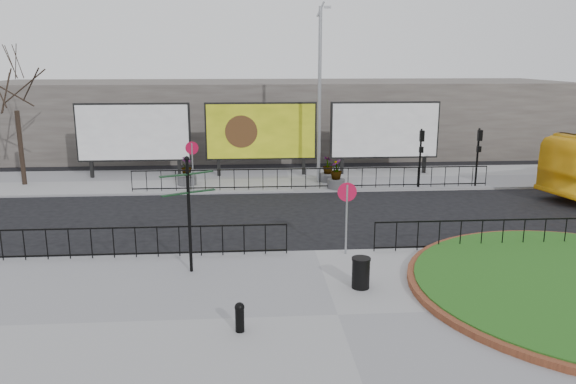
{
  "coord_description": "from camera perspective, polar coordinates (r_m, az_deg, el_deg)",
  "views": [
    {
      "loc": [
        -2.25,
        -18.22,
        6.57
      ],
      "look_at": [
        -0.86,
        0.95,
        1.98
      ],
      "focal_mm": 35.0,
      "sensor_mm": 36.0,
      "label": 1
    }
  ],
  "objects": [
    {
      "name": "bollard",
      "position": [
        13.88,
        -4.93,
        -12.41
      ],
      "size": [
        0.24,
        0.24,
        0.75
      ],
      "color": "black",
      "rests_on": "pavement_near"
    },
    {
      "name": "tree_left",
      "position": [
        32.1,
        -25.79,
        6.83
      ],
      "size": [
        2.0,
        2.0,
        7.0
      ],
      "primitive_type": null,
      "color": "#2D2119",
      "rests_on": "pavement_far"
    },
    {
      "name": "railing_far",
      "position": [
        28.34,
        2.54,
        1.39
      ],
      "size": [
        18.0,
        0.1,
        1.1
      ],
      "primitive_type": null,
      "color": "black",
      "rests_on": "pavement_far"
    },
    {
      "name": "billboard_right",
      "position": [
        32.39,
        9.79,
        6.19
      ],
      "size": [
        6.2,
        0.31,
        4.1
      ],
      "color": "black",
      "rests_on": "pavement_far"
    },
    {
      "name": "building_backdrop",
      "position": [
        40.49,
        -0.94,
        7.65
      ],
      "size": [
        40.0,
        10.0,
        5.0
      ],
      "primitive_type": "cube",
      "color": "#6B645D",
      "rests_on": "ground"
    },
    {
      "name": "pavement_near",
      "position": [
        14.91,
        5.08,
        -12.52
      ],
      "size": [
        30.0,
        10.0,
        0.12
      ],
      "primitive_type": "cube",
      "color": "gray",
      "rests_on": "ground"
    },
    {
      "name": "speed_sign_near",
      "position": [
        18.71,
        6.0,
        -1.05
      ],
      "size": [
        0.64,
        0.07,
        2.47
      ],
      "color": "gray",
      "rests_on": "pavement_near"
    },
    {
      "name": "litter_bin",
      "position": [
        16.39,
        7.41,
        -8.13
      ],
      "size": [
        0.55,
        0.55,
        0.91
      ],
      "color": "black",
      "rests_on": "pavement_near"
    },
    {
      "name": "speed_sign_far",
      "position": [
        28.15,
        -9.71,
        3.72
      ],
      "size": [
        0.64,
        0.07,
        2.47
      ],
      "color": "gray",
      "rests_on": "pavement_far"
    },
    {
      "name": "signal_pole_a",
      "position": [
        29.26,
        13.35,
        4.27
      ],
      "size": [
        0.22,
        0.26,
        3.0
      ],
      "color": "black",
      "rests_on": "pavement_far"
    },
    {
      "name": "planter_c",
      "position": [
        28.59,
        4.91,
        1.54
      ],
      "size": [
        0.9,
        0.9,
        1.5
      ],
      "color": "#4C4C4F",
      "rests_on": "pavement_far"
    },
    {
      "name": "planter_b",
      "position": [
        30.12,
        4.06,
        2.08
      ],
      "size": [
        0.84,
        0.84,
        1.39
      ],
      "color": "#4C4C4F",
      "rests_on": "pavement_far"
    },
    {
      "name": "lamp_post",
      "position": [
        29.52,
        3.23,
        10.01
      ],
      "size": [
        0.74,
        0.18,
        9.23
      ],
      "color": "gray",
      "rests_on": "pavement_far"
    },
    {
      "name": "planter_a",
      "position": [
        29.76,
        -10.25,
        1.71
      ],
      "size": [
        0.99,
        0.99,
        1.47
      ],
      "color": "#4C4C4F",
      "rests_on": "pavement_far"
    },
    {
      "name": "signal_pole_b",
      "position": [
        30.3,
        18.79,
        4.22
      ],
      "size": [
        0.22,
        0.26,
        3.0
      ],
      "color": "black",
      "rests_on": "pavement_far"
    },
    {
      "name": "ground",
      "position": [
        19.5,
        2.75,
        -6.28
      ],
      "size": [
        90.0,
        90.0,
        0.0
      ],
      "primitive_type": "plane",
      "color": "black",
      "rests_on": "ground"
    },
    {
      "name": "billboard_left",
      "position": [
        32.06,
        -15.43,
        5.83
      ],
      "size": [
        6.2,
        0.31,
        4.1
      ],
      "color": "black",
      "rests_on": "pavement_far"
    },
    {
      "name": "pavement_far",
      "position": [
        31.0,
        0.12,
        1.3
      ],
      "size": [
        44.0,
        6.0,
        0.12
      ],
      "primitive_type": "cube",
      "color": "gray",
      "rests_on": "ground"
    },
    {
      "name": "railing_near_right",
      "position": [
        20.8,
        20.99,
        -3.97
      ],
      "size": [
        9.0,
        0.1,
        1.1
      ],
      "primitive_type": null,
      "color": "black",
      "rests_on": "pavement_near"
    },
    {
      "name": "billboard_mid",
      "position": [
        31.46,
        -2.76,
        6.16
      ],
      "size": [
        6.2,
        0.31,
        4.1
      ],
      "color": "black",
      "rests_on": "pavement_far"
    },
    {
      "name": "railing_near_left",
      "position": [
        19.24,
        -15.23,
        -4.92
      ],
      "size": [
        10.0,
        0.1,
        1.1
      ],
      "primitive_type": null,
      "color": "black",
      "rests_on": "pavement_near"
    },
    {
      "name": "fingerpost_sign",
      "position": [
        17.21,
        -10.06,
        -1.11
      ],
      "size": [
        1.6,
        1.03,
        3.63
      ],
      "rotation": [
        0.0,
        0.0,
        0.43
      ],
      "color": "black",
      "rests_on": "pavement_near"
    }
  ]
}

